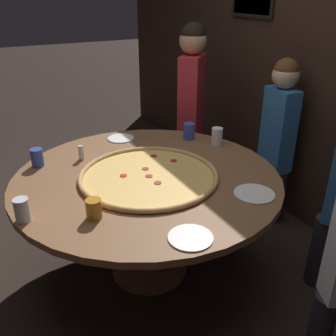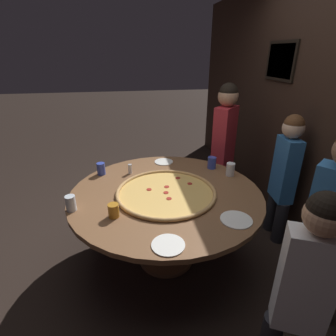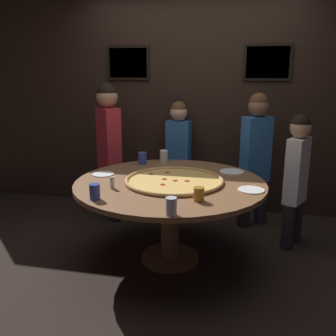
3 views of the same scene
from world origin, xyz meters
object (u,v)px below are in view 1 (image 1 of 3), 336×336
(dining_table, at_px, (147,192))
(white_plate_beside_cup, at_px, (121,138))
(drink_cup_centre_back, at_px, (94,209))
(drink_cup_far_left, at_px, (217,136))
(giant_pizza, at_px, (149,175))
(condiment_shaker, at_px, (81,153))
(white_plate_near_front, at_px, (254,194))
(diner_side_right, at_px, (278,133))
(diner_side_left, at_px, (191,102))
(white_plate_far_back, at_px, (191,238))
(drink_cup_near_left, at_px, (37,158))
(drink_cup_beside_pizza, at_px, (189,131))
(drink_cup_far_right, at_px, (22,210))

(dining_table, height_order, white_plate_beside_cup, white_plate_beside_cup)
(drink_cup_centre_back, distance_m, drink_cup_far_left, 1.22)
(giant_pizza, xyz_separation_m, condiment_shaker, (-0.45, -0.28, 0.04))
(drink_cup_far_left, bearing_deg, white_plate_near_front, -18.74)
(giant_pizza, bearing_deg, white_plate_beside_cup, 172.42)
(drink_cup_far_left, bearing_deg, diner_side_right, 84.72)
(diner_side_left, bearing_deg, white_plate_far_back, -165.70)
(diner_side_left, bearing_deg, drink_cup_near_left, 152.59)
(drink_cup_beside_pizza, distance_m, drink_cup_far_left, 0.23)
(drink_cup_near_left, height_order, white_plate_far_back, drink_cup_near_left)
(drink_cup_beside_pizza, bearing_deg, dining_table, -53.53)
(drink_cup_centre_back, distance_m, white_plate_near_front, 0.88)
(giant_pizza, relative_size, diner_side_right, 0.64)
(white_plate_far_back, relative_size, condiment_shaker, 2.18)
(drink_cup_far_left, distance_m, white_plate_beside_cup, 0.73)
(drink_cup_centre_back, xyz_separation_m, white_plate_near_front, (0.20, 0.86, -0.05))
(white_plate_beside_cup, bearing_deg, drink_cup_far_right, -45.86)
(white_plate_beside_cup, bearing_deg, drink_cup_far_left, 52.89)
(dining_table, xyz_separation_m, drink_cup_beside_pizza, (-0.40, 0.55, 0.18))
(white_plate_beside_cup, xyz_separation_m, condiment_shaker, (0.23, -0.37, 0.05))
(white_plate_far_back, distance_m, diner_side_right, 1.56)
(drink_cup_near_left, relative_size, diner_side_left, 0.08)
(drink_cup_centre_back, bearing_deg, white_plate_beside_cup, 151.33)
(white_plate_far_back, bearing_deg, dining_table, 171.56)
(dining_table, distance_m, diner_side_left, 1.25)
(giant_pizza, bearing_deg, dining_table, 171.80)
(drink_cup_far_left, bearing_deg, white_plate_far_back, -40.75)
(giant_pizza, distance_m, diner_side_left, 1.26)
(drink_cup_far_right, bearing_deg, diner_side_left, 123.03)
(drink_cup_far_left, xyz_separation_m, white_plate_beside_cup, (-0.44, -0.58, -0.06))
(drink_cup_far_left, relative_size, diner_side_left, 0.08)
(giant_pizza, xyz_separation_m, drink_cup_far_left, (-0.24, 0.67, 0.05))
(dining_table, distance_m, white_plate_beside_cup, 0.67)
(drink_cup_far_right, bearing_deg, drink_cup_far_left, 104.78)
(drink_cup_near_left, bearing_deg, white_plate_beside_cup, 106.85)
(dining_table, distance_m, diner_side_right, 1.23)
(white_plate_near_front, bearing_deg, white_plate_beside_cup, -163.60)
(diner_side_right, bearing_deg, drink_cup_beside_pizza, 77.22)
(drink_cup_far_right, bearing_deg, dining_table, 102.45)
(white_plate_near_front, bearing_deg, giant_pizza, -137.43)
(dining_table, relative_size, condiment_shaker, 16.92)
(drink_cup_far_left, relative_size, white_plate_near_front, 0.55)
(white_plate_far_back, distance_m, condiment_shaker, 1.12)
(drink_cup_near_left, height_order, diner_side_right, diner_side_right)
(dining_table, distance_m, drink_cup_near_left, 0.74)
(white_plate_near_front, bearing_deg, dining_table, -139.87)
(drink_cup_centre_back, xyz_separation_m, condiment_shaker, (-0.72, 0.15, -0.00))
(drink_cup_far_right, xyz_separation_m, white_plate_near_front, (0.34, 1.18, -0.06))
(drink_cup_near_left, distance_m, diner_side_left, 1.48)
(dining_table, relative_size, drink_cup_far_right, 13.47)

